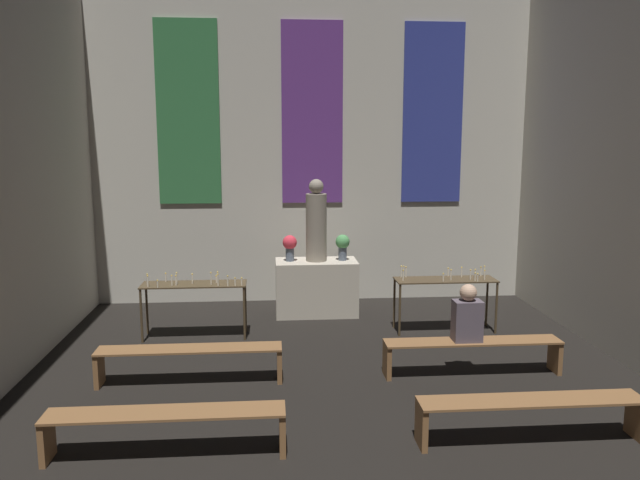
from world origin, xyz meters
The scene contains 12 objects.
wall_back centered at (0.00, 10.92, 2.92)m, with size 8.14×0.16×5.77m.
altar centered at (0.00, 9.89, 0.47)m, with size 1.39×0.74×0.94m.
statue centered at (0.00, 9.89, 1.58)m, with size 0.36×0.36×1.40m.
flower_vase_left centered at (-0.45, 9.89, 1.21)m, with size 0.24×0.24×0.45m.
flower_vase_right centered at (0.45, 9.89, 1.21)m, with size 0.24×0.24×0.45m.
candle_rack_left centered at (-1.95, 8.76, 0.75)m, with size 1.58×0.48×1.03m.
candle_rack_right centered at (1.95, 8.77, 0.75)m, with size 1.58×0.48×1.04m.
pew_third_left centered at (-1.80, 5.10, 0.34)m, with size 2.28×0.36×0.45m.
pew_third_right centered at (1.80, 5.10, 0.34)m, with size 2.28×0.36×0.45m.
pew_back_left centered at (-1.80, 6.93, 0.34)m, with size 2.28×0.36×0.45m.
pew_back_right centered at (1.80, 6.93, 0.34)m, with size 2.28×0.36×0.45m.
person_seated centered at (1.71, 6.93, 0.78)m, with size 0.36×0.24×0.74m.
Camera 1 is at (-0.77, -0.58, 3.02)m, focal length 35.00 mm.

